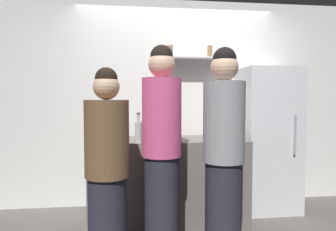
# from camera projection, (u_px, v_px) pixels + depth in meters

# --- Properties ---
(back_wall_assembly) EXTENTS (4.80, 0.32, 2.60)m
(back_wall_assembly) POSITION_uv_depth(u_px,v_px,m) (176.00, 103.00, 3.94)
(back_wall_assembly) COLOR white
(back_wall_assembly) RESTS_ON ground
(refrigerator) EXTENTS (0.65, 0.61, 1.72)m
(refrigerator) POSITION_uv_depth(u_px,v_px,m) (268.00, 139.00, 3.70)
(refrigerator) COLOR silver
(refrigerator) RESTS_ON ground
(counter) EXTENTS (1.62, 0.63, 0.92)m
(counter) POSITION_uv_depth(u_px,v_px,m) (168.00, 182.00, 3.25)
(counter) COLOR #66605B
(counter) RESTS_ON ground
(baking_pan) EXTENTS (0.34, 0.24, 0.05)m
(baking_pan) POSITION_uv_depth(u_px,v_px,m) (161.00, 138.00, 3.13)
(baking_pan) COLOR gray
(baking_pan) RESTS_ON counter
(utensil_holder) EXTENTS (0.10, 0.10, 0.22)m
(utensil_holder) POSITION_uv_depth(u_px,v_px,m) (220.00, 134.00, 3.06)
(utensil_holder) COLOR #B2B2B7
(utensil_holder) RESTS_ON counter
(wine_bottle_amber_glass) EXTENTS (0.08, 0.08, 0.33)m
(wine_bottle_amber_glass) POSITION_uv_depth(u_px,v_px,m) (176.00, 126.00, 3.38)
(wine_bottle_amber_glass) COLOR #472814
(wine_bottle_amber_glass) RESTS_ON counter
(wine_bottle_pale_glass) EXTENTS (0.07, 0.07, 0.29)m
(wine_bottle_pale_glass) POSITION_uv_depth(u_px,v_px,m) (138.00, 131.00, 2.93)
(wine_bottle_pale_glass) COLOR #B2BFB2
(wine_bottle_pale_glass) RESTS_ON counter
(water_bottle_plastic) EXTENTS (0.08, 0.08, 0.22)m
(water_bottle_plastic) POSITION_uv_depth(u_px,v_px,m) (122.00, 130.00, 3.17)
(water_bottle_plastic) COLOR silver
(water_bottle_plastic) RESTS_ON counter
(person_pink_top) EXTENTS (0.34, 0.34, 1.81)m
(person_pink_top) POSITION_uv_depth(u_px,v_px,m) (162.00, 150.00, 2.63)
(person_pink_top) COLOR #262633
(person_pink_top) RESTS_ON ground
(person_brown_jacket) EXTENTS (0.34, 0.34, 1.59)m
(person_brown_jacket) POSITION_uv_depth(u_px,v_px,m) (107.00, 172.00, 2.34)
(person_brown_jacket) COLOR #262633
(person_brown_jacket) RESTS_ON ground
(person_grey_hoodie) EXTENTS (0.34, 0.34, 1.77)m
(person_grey_hoodie) POSITION_uv_depth(u_px,v_px,m) (224.00, 156.00, 2.49)
(person_grey_hoodie) COLOR #262633
(person_grey_hoodie) RESTS_ON ground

